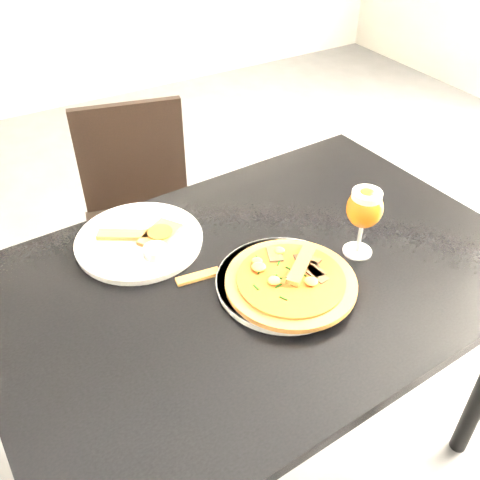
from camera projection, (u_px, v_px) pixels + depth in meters
ground at (358, 453)px, 1.66m from camera, size 6.00×6.00×0.00m
dining_table at (260, 299)px, 1.26m from camera, size 1.24×0.86×0.75m
chair_far at (142, 217)px, 1.87m from camera, size 0.46×0.46×0.83m
plate_main at (284, 282)px, 1.17m from camera, size 0.35×0.35×0.02m
pizza at (291, 281)px, 1.14m from camera, size 0.28×0.28×0.03m
plate_second at (139, 241)px, 1.28m from camera, size 0.31×0.31×0.02m
crust_scraps at (148, 234)px, 1.28m from camera, size 0.20×0.15×0.01m
loose_crust at (198, 276)px, 1.19m from camera, size 0.10×0.04×0.01m
sauce_cup at (156, 253)px, 1.22m from camera, size 0.06×0.06×0.04m
beer_glass at (365, 209)px, 1.18m from camera, size 0.08×0.08×0.17m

